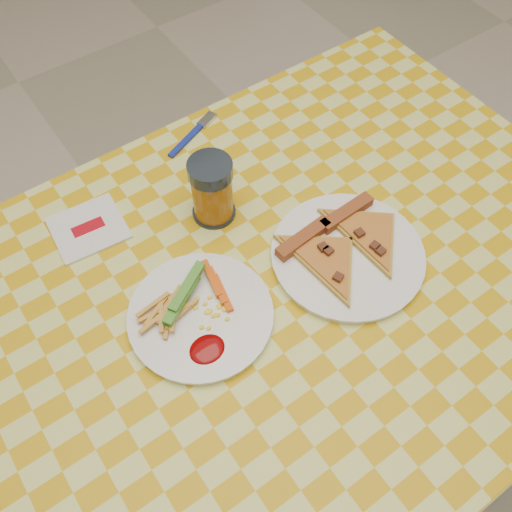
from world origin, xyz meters
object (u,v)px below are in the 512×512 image
object	(u,v)px
plate_left	(201,316)
plate_right	(347,256)
table	(270,310)
drink_glass	(212,190)

from	to	relation	value
plate_left	plate_right	xyz separation A→B (m)	(0.27, -0.05, 0.00)
table	drink_glass	distance (m)	0.24
plate_left	plate_right	size ratio (longest dim) A/B	0.89
drink_glass	plate_left	bearing A→B (deg)	-128.46
plate_left	drink_glass	xyz separation A→B (m)	(0.14, 0.17, 0.06)
table	plate_left	xyz separation A→B (m)	(-0.12, 0.02, 0.08)
plate_right	plate_left	bearing A→B (deg)	170.28
table	plate_left	size ratio (longest dim) A/B	5.53
plate_right	drink_glass	bearing A→B (deg)	121.94
plate_left	drink_glass	size ratio (longest dim) A/B	1.80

